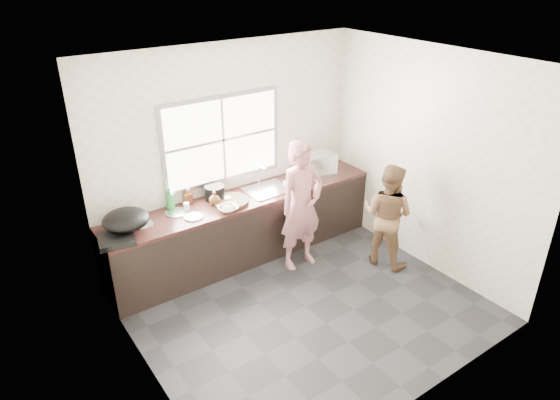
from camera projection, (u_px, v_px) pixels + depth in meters
floor at (306, 307)px, 5.64m from camera, size 3.60×3.20×0.01m
ceiling at (313, 63)px, 4.43m from camera, size 3.60×3.20×0.01m
wall_back at (229, 153)px, 6.21m from camera, size 3.60×0.01×2.70m
wall_left at (136, 255)px, 4.10m from camera, size 0.01×3.20×2.70m
wall_right at (428, 161)px, 5.96m from camera, size 0.01×3.20×2.70m
wall_front at (437, 275)px, 3.86m from camera, size 3.60×0.01×2.70m
cabinet at (245, 228)px, 6.40m from camera, size 3.60×0.62×0.82m
countertop at (244, 198)px, 6.21m from camera, size 3.60×0.64×0.04m
sink at (267, 190)px, 6.38m from camera, size 0.55×0.45×0.02m
faucet at (258, 174)px, 6.46m from camera, size 0.02×0.02×0.30m
window_frame at (222, 139)px, 6.06m from camera, size 1.60×0.05×1.10m
window_glazing at (223, 140)px, 6.04m from camera, size 1.50×0.01×1.00m
woman at (301, 210)px, 6.08m from camera, size 0.56×0.37×1.54m
person_side at (387, 215)px, 6.17m from camera, size 0.69×0.78×1.34m
cutting_board at (231, 201)px, 6.04m from camera, size 0.48×0.48×0.04m
cleaver at (222, 198)px, 6.07m from camera, size 0.20×0.11×0.01m
bowl_mince at (228, 209)px, 5.85m from camera, size 0.24×0.24×0.06m
bowl_crabs at (299, 183)px, 6.49m from camera, size 0.22×0.22×0.07m
bowl_held at (288, 183)px, 6.51m from camera, size 0.22×0.22×0.05m
black_pot at (215, 193)px, 6.10m from camera, size 0.30×0.30×0.18m
plate_food at (193, 217)px, 5.72m from camera, size 0.28×0.28×0.02m
bottle_green at (170, 199)px, 5.86m from camera, size 0.11×0.11×0.27m
bottle_brown_tall at (188, 197)px, 5.99m from camera, size 0.09×0.09×0.18m
bottle_brown_short at (214, 199)px, 5.97m from camera, size 0.16×0.16×0.16m
glass_jar at (187, 207)px, 5.86m from camera, size 0.07×0.07×0.10m
burner at (116, 239)px, 5.23m from camera, size 0.44×0.44×0.06m
wok at (126, 219)px, 5.35m from camera, size 0.60×0.60×0.19m
dish_rack at (318, 165)px, 6.70m from camera, size 0.46×0.34×0.32m
pot_lid_left at (142, 224)px, 5.56m from camera, size 0.32×0.32×0.01m
pot_lid_right at (176, 212)px, 5.81m from camera, size 0.29×0.29×0.01m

